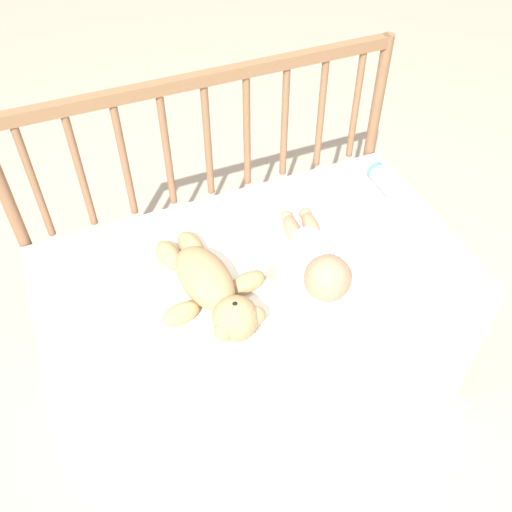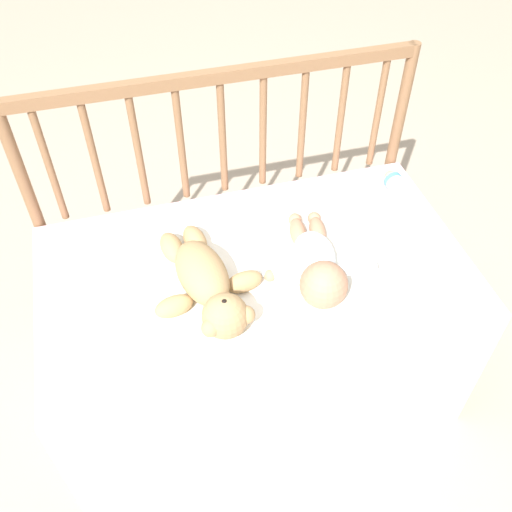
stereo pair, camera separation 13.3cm
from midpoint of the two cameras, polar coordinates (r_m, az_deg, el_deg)
The scene contains 7 objects.
ground_plane at distance 2.05m, azimuth -1.98°, elevation -11.89°, with size 12.00×12.00×0.00m, color tan.
crib_mattress at distance 1.82m, azimuth -2.21°, elevation -7.28°, with size 1.21×0.68×0.56m.
crib_rail at distance 1.78m, azimuth -6.87°, elevation 9.33°, with size 1.21×0.04×0.98m.
blanket at distance 1.59m, azimuth -2.26°, elevation -2.03°, with size 0.81×0.51×0.01m.
teddy_bear at distance 1.50m, azimuth -7.07°, elevation -3.22°, with size 0.31×0.43×0.12m.
baby at distance 1.57m, azimuth 3.77°, elevation -0.48°, with size 0.30×0.38×0.13m.
baby_bottle at distance 1.89m, azimuth 10.59°, elevation 7.55°, with size 0.06×0.16×0.06m.
Camera 1 is at (-0.41, -1.00, 1.75)m, focal length 40.00 mm.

